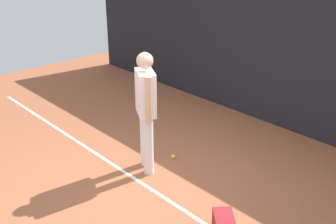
# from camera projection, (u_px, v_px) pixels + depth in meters

# --- Properties ---
(ground_plane) EXTENTS (12.00, 12.00, 0.00)m
(ground_plane) POSITION_uv_depth(u_px,v_px,m) (145.00, 190.00, 5.35)
(ground_plane) COLOR #9E5638
(back_fence) EXTENTS (10.00, 0.10, 2.23)m
(back_fence) POSITION_uv_depth(u_px,v_px,m) (284.00, 63.00, 6.77)
(back_fence) COLOR black
(back_fence) RESTS_ON ground
(court_line) EXTENTS (9.00, 0.05, 0.00)m
(court_line) POSITION_uv_depth(u_px,v_px,m) (150.00, 188.00, 5.39)
(court_line) COLOR white
(court_line) RESTS_ON ground
(tennis_player) EXTENTS (0.47, 0.39, 1.70)m
(tennis_player) POSITION_uv_depth(u_px,v_px,m) (146.00, 106.00, 5.47)
(tennis_player) COLOR white
(tennis_player) RESTS_ON ground
(tennis_ball_near_player) EXTENTS (0.07, 0.07, 0.07)m
(tennis_ball_near_player) POSITION_uv_depth(u_px,v_px,m) (173.00, 156.00, 6.10)
(tennis_ball_near_player) COLOR #CCE033
(tennis_ball_near_player) RESTS_ON ground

